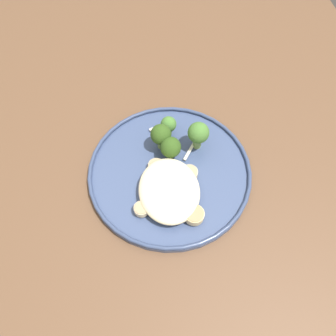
{
  "coord_description": "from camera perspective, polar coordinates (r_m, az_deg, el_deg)",
  "views": [
    {
      "loc": [
        -0.27,
        0.04,
        1.24
      ],
      "look_at": [
        0.01,
        0.0,
        0.76
      ],
      "focal_mm": 33.8,
      "sensor_mm": 36.0,
      "label": 1
    }
  ],
  "objects": [
    {
      "name": "broccoli_floret_beside_noodles",
      "position": [
        0.59,
        0.09,
        7.8
      ],
      "size": [
        0.03,
        0.03,
        0.04
      ],
      "color": "#7A994C",
      "rests_on": "dinner_plate"
    },
    {
      "name": "broccoli_floret_near_rim",
      "position": [
        0.55,
        0.47,
        3.72
      ],
      "size": [
        0.04,
        0.04,
        0.05
      ],
      "color": "#89A356",
      "rests_on": "dinner_plate"
    },
    {
      "name": "noodle_bed",
      "position": [
        0.53,
        0.21,
        -4.0
      ],
      "size": [
        0.12,
        0.1,
        0.03
      ],
      "color": "beige",
      "rests_on": "dinner_plate"
    },
    {
      "name": "broccoli_floret_front_edge",
      "position": [
        0.56,
        5.49,
        6.19
      ],
      "size": [
        0.04,
        0.04,
        0.06
      ],
      "color": "#7A994C",
      "rests_on": "dinner_plate"
    },
    {
      "name": "seared_scallop_on_noodles",
      "position": [
        0.56,
        -2.14,
        0.36
      ],
      "size": [
        0.03,
        0.03,
        0.01
      ],
      "color": "beige",
      "rests_on": "dinner_plate"
    },
    {
      "name": "onion_sliver_short_strip",
      "position": [
        0.62,
        -1.14,
        7.71
      ],
      "size": [
        0.02,
        0.05,
        0.0
      ],
      "primitive_type": "cube",
      "rotation": [
        0.0,
        0.0,
        5.03
      ],
      "color": "silver",
      "rests_on": "dinner_plate"
    },
    {
      "name": "seared_scallop_left_edge",
      "position": [
        0.52,
        2.73,
        -6.03
      ],
      "size": [
        0.03,
        0.03,
        0.01
      ],
      "color": "beige",
      "rests_on": "dinner_plate"
    },
    {
      "name": "broccoli_floret_tall_stalk",
      "position": [
        0.56,
        -1.28,
        5.96
      ],
      "size": [
        0.04,
        0.04,
        0.06
      ],
      "color": "#7A994C",
      "rests_on": "dinner_plate"
    },
    {
      "name": "seared_scallop_right_edge",
      "position": [
        0.52,
        -0.27,
        -5.83
      ],
      "size": [
        0.02,
        0.02,
        0.02
      ],
      "color": "#E5C689",
      "rests_on": "dinner_plate"
    },
    {
      "name": "ground",
      "position": [
        1.27,
        0.22,
        -18.22
      ],
      "size": [
        6.0,
        6.0,
        0.0
      ],
      "primitive_type": "plane",
      "color": "#2D2B28"
    },
    {
      "name": "seared_scallop_half_hidden",
      "position": [
        0.52,
        -4.79,
        -7.36
      ],
      "size": [
        0.03,
        0.03,
        0.01
      ],
      "color": "beige",
      "rests_on": "dinner_plate"
    },
    {
      "name": "seared_scallop_center_golden",
      "position": [
        0.55,
        3.86,
        -0.99
      ],
      "size": [
        0.03,
        0.03,
        0.02
      ],
      "color": "beige",
      "rests_on": "dinner_plate"
    },
    {
      "name": "wooden_dining_table",
      "position": [
        0.64,
        0.42,
        -5.44
      ],
      "size": [
        1.4,
        1.0,
        0.74
      ],
      "color": "brown",
      "rests_on": "ground"
    },
    {
      "name": "dinner_plate",
      "position": [
        0.56,
        0.0,
        -0.59
      ],
      "size": [
        0.29,
        0.29,
        0.02
      ],
      "color": "#38476B",
      "rests_on": "wooden_dining_table"
    },
    {
      "name": "onion_sliver_long_sliver",
      "position": [
        0.58,
        4.06,
        3.33
      ],
      "size": [
        0.04,
        0.03,
        0.0
      ],
      "primitive_type": "cube",
      "rotation": [
        0.0,
        0.0,
        5.67
      ],
      "color": "silver",
      "rests_on": "dinner_plate"
    },
    {
      "name": "seared_scallop_large_seared",
      "position": [
        0.51,
        4.76,
        -8.43
      ],
      "size": [
        0.03,
        0.03,
        0.02
      ],
      "color": "#E5C689",
      "rests_on": "dinner_plate"
    },
    {
      "name": "seared_scallop_tilted_round",
      "position": [
        0.53,
        -0.16,
        -3.71
      ],
      "size": [
        0.03,
        0.03,
        0.02
      ],
      "color": "beige",
      "rests_on": "dinner_plate"
    }
  ]
}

